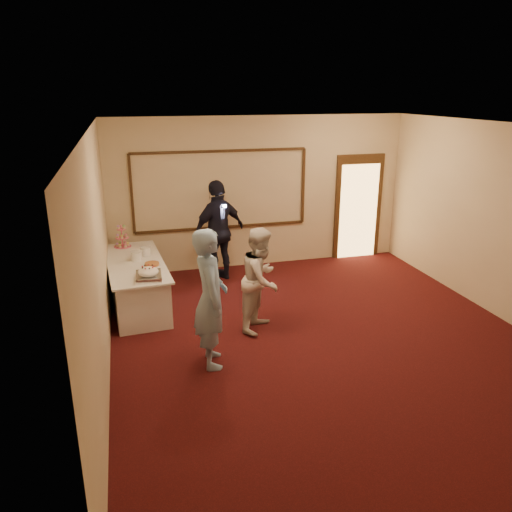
{
  "coord_description": "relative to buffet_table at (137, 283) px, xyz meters",
  "views": [
    {
      "loc": [
        -2.64,
        -6.01,
        3.45
      ],
      "look_at": [
        -0.85,
        0.66,
        1.15
      ],
      "focal_mm": 35.0,
      "sensor_mm": 36.0,
      "label": 1
    }
  ],
  "objects": [
    {
      "name": "buffet_table",
      "position": [
        0.0,
        0.0,
        0.0
      ],
      "size": [
        1.06,
        2.37,
        0.77
      ],
      "color": "silver",
      "rests_on": "floor"
    },
    {
      "name": "man",
      "position": [
        0.87,
        -2.18,
        0.54
      ],
      "size": [
        0.48,
        0.7,
        1.85
      ],
      "primitive_type": "imported",
      "rotation": [
        0.0,
        0.0,
        1.52
      ],
      "color": "#84A8CE",
      "rests_on": "floor"
    },
    {
      "name": "guest",
      "position": [
        1.57,
        0.83,
        0.57
      ],
      "size": [
        1.21,
        0.91,
        1.91
      ],
      "primitive_type": "imported",
      "rotation": [
        0.0,
        0.0,
        3.59
      ],
      "color": "black",
      "rests_on": "floor"
    },
    {
      "name": "plate_stack_b",
      "position": [
        0.19,
        0.29,
        0.46
      ],
      "size": [
        0.18,
        0.18,
        0.15
      ],
      "color": "white",
      "rests_on": "buffet_table"
    },
    {
      "name": "camera_flash",
      "position": [
        1.65,
        0.71,
        1.07
      ],
      "size": [
        0.07,
        0.04,
        0.05
      ],
      "primitive_type": "cube",
      "rotation": [
        0.0,
        0.0,
        0.06
      ],
      "color": "white",
      "rests_on": "guest"
    },
    {
      "name": "doorway",
      "position": [
        4.7,
        1.46,
        0.69
      ],
      "size": [
        1.05,
        0.07,
        2.2
      ],
      "color": "#321D0F",
      "rests_on": "floor"
    },
    {
      "name": "room_walls",
      "position": [
        2.55,
        -1.99,
        1.64
      ],
      "size": [
        6.04,
        7.04,
        3.02
      ],
      "color": "beige",
      "rests_on": "floor"
    },
    {
      "name": "woman",
      "position": [
        1.78,
        -1.36,
        0.4
      ],
      "size": [
        0.94,
        0.97,
        1.58
      ],
      "primitive_type": "imported",
      "rotation": [
        0.0,
        0.0,
        0.93
      ],
      "color": "beige",
      "rests_on": "floor"
    },
    {
      "name": "cupcake_stand",
      "position": [
        -0.18,
        0.91,
        0.54
      ],
      "size": [
        0.3,
        0.3,
        0.44
      ],
      "color": "#E65F83",
      "rests_on": "buffet_table"
    },
    {
      "name": "tart",
      "position": [
        0.26,
        -0.28,
        0.41
      ],
      "size": [
        0.27,
        0.27,
        0.06
      ],
      "color": "white",
      "rests_on": "buffet_table"
    },
    {
      "name": "wall_molding",
      "position": [
        1.75,
        1.48,
        1.21
      ],
      "size": [
        3.45,
        0.04,
        1.55
      ],
      "color": "#321D0F",
      "rests_on": "room_walls"
    },
    {
      "name": "pavlova_tray",
      "position": [
        0.17,
        -0.84,
        0.46
      ],
      "size": [
        0.38,
        0.54,
        0.19
      ],
      "color": "#BABDC1",
      "rests_on": "buffet_table"
    },
    {
      "name": "plate_stack_a",
      "position": [
        0.03,
        0.06,
        0.46
      ],
      "size": [
        0.19,
        0.19,
        0.16
      ],
      "color": "white",
      "rests_on": "buffet_table"
    },
    {
      "name": "floor",
      "position": [
        2.55,
        -1.99,
        -0.39
      ],
      "size": [
        7.0,
        7.0,
        0.0
      ],
      "primitive_type": "plane",
      "color": "black",
      "rests_on": "ground"
    }
  ]
}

